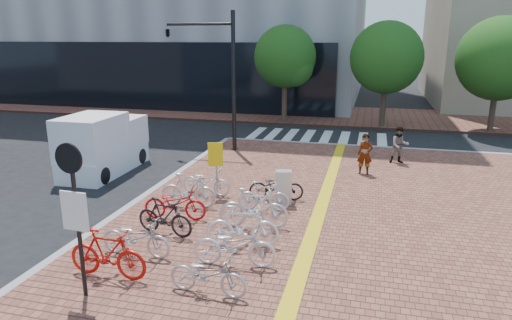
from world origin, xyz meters
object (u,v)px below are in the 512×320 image
(bike_5, at_px, (206,181))
(pedestrian_a, at_px, (365,154))
(bike_6, at_px, (208,274))
(bike_2, at_px, (165,217))
(traffic_light_pole, at_px, (203,55))
(bike_8, at_px, (242,226))
(notice_sign, at_px, (74,203))
(bike_4, at_px, (188,190))
(bike_11, at_px, (276,186))
(pedestrian_b, at_px, (400,145))
(bike_3, at_px, (175,204))
(bike_7, at_px, (235,245))
(bike_0, at_px, (107,254))
(utility_box, at_px, (284,187))
(bike_9, at_px, (254,208))
(box_truck, at_px, (103,145))
(bike_10, at_px, (264,196))
(bike_1, at_px, (136,238))
(yellow_sign, at_px, (216,159))

(bike_5, distance_m, pedestrian_a, 6.45)
(bike_6, xyz_separation_m, pedestrian_a, (2.95, 9.73, 0.35))
(bike_2, relative_size, traffic_light_pole, 0.27)
(bike_8, distance_m, notice_sign, 4.25)
(bike_4, height_order, notice_sign, notice_sign)
(bike_11, height_order, pedestrian_b, pedestrian_b)
(bike_3, bearing_deg, bike_4, -6.80)
(bike_6, bearing_deg, notice_sign, 108.75)
(pedestrian_a, relative_size, traffic_light_pole, 0.25)
(bike_7, height_order, bike_11, bike_7)
(bike_0, relative_size, utility_box, 1.72)
(bike_5, relative_size, bike_9, 0.90)
(pedestrian_a, bearing_deg, bike_7, -109.06)
(bike_0, height_order, bike_9, bike_9)
(bike_11, bearing_deg, notice_sign, 147.24)
(bike_2, xyz_separation_m, bike_4, (-0.18, 2.12, 0.03))
(bike_4, xyz_separation_m, bike_6, (2.35, -4.64, -0.10))
(bike_11, xyz_separation_m, box_truck, (-7.57, 1.89, 0.53))
(bike_5, distance_m, pedestrian_b, 8.79)
(traffic_light_pole, relative_size, box_truck, 1.50)
(bike_4, bearing_deg, bike_10, -86.81)
(bike_2, distance_m, box_truck, 7.45)
(pedestrian_a, height_order, box_truck, box_truck)
(bike_10, distance_m, box_truck, 7.97)
(bike_8, distance_m, traffic_light_pole, 11.64)
(bike_3, height_order, bike_6, bike_3)
(bike_0, height_order, bike_1, bike_0)
(bike_5, distance_m, bike_6, 6.32)
(bike_10, bearing_deg, bike_1, 138.43)
(bike_4, bearing_deg, utility_box, -73.15)
(bike_5, distance_m, bike_9, 3.28)
(notice_sign, height_order, box_truck, notice_sign)
(bike_2, relative_size, bike_10, 1.09)
(bike_8, relative_size, bike_10, 1.18)
(bike_1, height_order, box_truck, box_truck)
(traffic_light_pole, bearing_deg, yellow_sign, -66.42)
(yellow_sign, height_order, notice_sign, notice_sign)
(bike_6, distance_m, bike_7, 1.34)
(bike_7, xyz_separation_m, notice_sign, (-2.67, -2.04, 1.56))
(bike_1, xyz_separation_m, notice_sign, (-0.17, -1.92, 1.60))
(bike_1, height_order, notice_sign, notice_sign)
(bike_11, distance_m, notice_sign, 7.36)
(bike_0, relative_size, bike_11, 1.06)
(notice_sign, bearing_deg, yellow_sign, 84.33)
(bike_7, height_order, bike_9, bike_9)
(bike_0, height_order, bike_3, bike_0)
(bike_0, relative_size, bike_6, 1.10)
(bike_9, bearing_deg, yellow_sign, 31.34)
(bike_1, bearing_deg, pedestrian_a, -30.66)
(bike_0, height_order, box_truck, box_truck)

